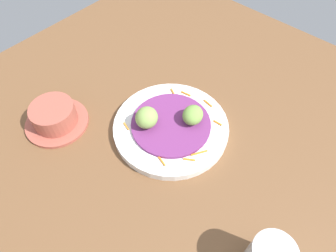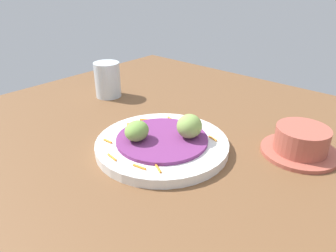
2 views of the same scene
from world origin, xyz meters
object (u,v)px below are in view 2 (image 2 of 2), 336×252
at_px(guac_scoop_center, 189,126).
at_px(water_glass, 108,80).
at_px(main_plate, 163,145).
at_px(guac_scoop_left, 137,131).
at_px(terracotta_bowl, 301,142).

relative_size(guac_scoop_center, water_glass, 0.54).
bearing_deg(main_plate, water_glass, -110.59).
bearing_deg(water_glass, guac_scoop_center, 77.05).
bearing_deg(guac_scoop_left, guac_scoop_center, 137.74).
height_order(guac_scoop_center, terracotta_bowl, guac_scoop_center).
distance_m(main_plate, guac_scoop_center, 0.06).
bearing_deg(guac_scoop_center, water_glass, -102.95).
xyz_separation_m(guac_scoop_center, water_glass, (-0.08, -0.35, -0.00)).
distance_m(main_plate, guac_scoop_left, 0.06).
distance_m(main_plate, terracotta_bowl, 0.27).
relative_size(main_plate, terracotta_bowl, 1.80).
xyz_separation_m(guac_scoop_left, water_glass, (-0.16, -0.28, 0.00)).
bearing_deg(main_plate, terracotta_bowl, 128.04).
height_order(main_plate, water_glass, water_glass).
xyz_separation_m(main_plate, guac_scoop_center, (-0.04, 0.03, 0.04)).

